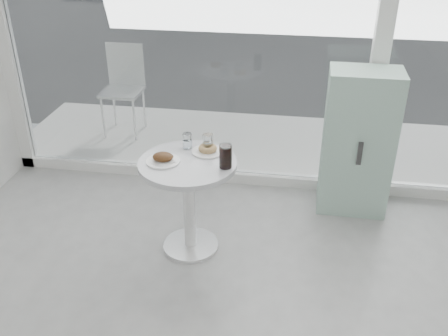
% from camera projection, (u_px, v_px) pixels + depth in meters
% --- Properties ---
extents(room_shell, '(6.00, 6.00, 6.00)m').
position_uv_depth(room_shell, '(132.00, 263.00, 0.86)').
color(room_shell, silver).
rests_on(room_shell, ground).
extents(storefront, '(5.00, 0.14, 3.00)m').
position_uv_depth(storefront, '(283.00, 1.00, 4.03)').
color(storefront, white).
rests_on(storefront, ground).
extents(main_table, '(0.72, 0.72, 0.77)m').
position_uv_depth(main_table, '(188.00, 187.00, 3.71)').
color(main_table, white).
rests_on(main_table, ground).
extents(patio_deck, '(5.60, 1.60, 0.05)m').
position_uv_depth(patio_deck, '(271.00, 145.00, 5.54)').
color(patio_deck, silver).
rests_on(patio_deck, ground).
extents(mint_cabinet, '(0.59, 0.41, 1.26)m').
position_uv_depth(mint_cabinet, '(358.00, 143.00, 4.20)').
color(mint_cabinet, '#98C2AD').
rests_on(mint_cabinet, ground).
extents(patio_chair, '(0.43, 0.43, 0.99)m').
position_uv_depth(patio_chair, '(124.00, 83.00, 5.58)').
color(patio_chair, white).
rests_on(patio_chair, patio_deck).
extents(plate_fritter, '(0.25, 0.25, 0.07)m').
position_uv_depth(plate_fritter, '(163.00, 158.00, 3.59)').
color(plate_fritter, white).
rests_on(plate_fritter, main_table).
extents(plate_donut, '(0.24, 0.24, 0.06)m').
position_uv_depth(plate_donut, '(208.00, 150.00, 3.73)').
color(plate_donut, white).
rests_on(plate_donut, main_table).
extents(water_tumbler_a, '(0.07, 0.07, 0.12)m').
position_uv_depth(water_tumbler_a, '(187.00, 142.00, 3.78)').
color(water_tumbler_a, white).
rests_on(water_tumbler_a, main_table).
extents(water_tumbler_b, '(0.08, 0.08, 0.13)m').
position_uv_depth(water_tumbler_b, '(208.00, 143.00, 3.74)').
color(water_tumbler_b, white).
rests_on(water_tumbler_b, main_table).
extents(cola_glass, '(0.09, 0.09, 0.17)m').
position_uv_depth(cola_glass, '(226.00, 157.00, 3.49)').
color(cola_glass, white).
rests_on(cola_glass, main_table).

